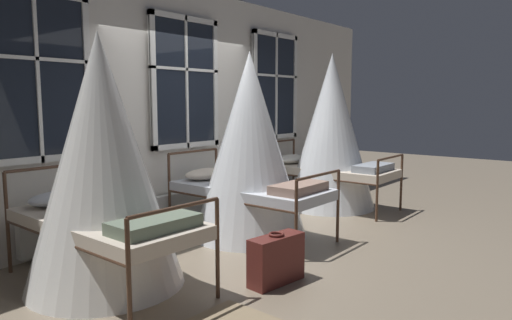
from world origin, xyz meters
The scene contains 7 objects.
ground centered at (0.00, 0.00, 0.00)m, with size 20.31×20.31×0.00m, color gray.
back_wall_with_windows centered at (0.00, 1.12, 1.57)m, with size 9.60×0.10×3.15m, color silver.
window_bank centered at (0.00, 1.00, 1.13)m, with size 5.21×0.10×2.69m.
cot_first centered at (-2.03, -0.08, 1.09)m, with size 1.39×2.01×2.25m.
cot_second centered at (-0.01, -0.09, 1.08)m, with size 1.39×1.99×2.23m.
cot_third centered at (2.03, -0.04, 1.15)m, with size 1.39×1.99×2.37m.
suitcase_dark centered at (-1.05, -1.26, 0.22)m, with size 0.58×0.27×0.47m.
Camera 1 is at (-4.38, -3.70, 1.64)m, focal length 33.17 mm.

